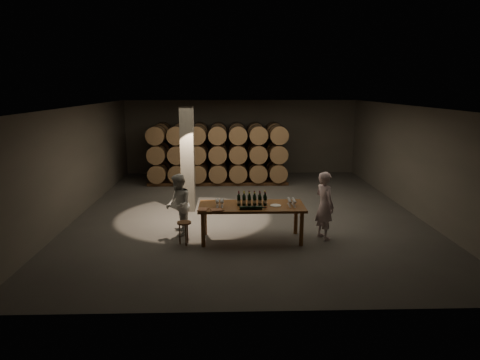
{
  "coord_description": "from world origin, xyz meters",
  "views": [
    {
      "loc": [
        -0.59,
        -12.65,
        3.76
      ],
      "look_at": [
        -0.23,
        -0.5,
        1.1
      ],
      "focal_mm": 32.0,
      "sensor_mm": 36.0,
      "label": 1
    }
  ],
  "objects_px": {
    "plate": "(276,205)",
    "person_woman": "(178,205)",
    "tasting_table": "(252,209)",
    "person_man": "(325,205)",
    "bottle_cluster": "(252,200)",
    "stool": "(184,226)",
    "notebook_near": "(216,210)"
  },
  "relations": [
    {
      "from": "plate",
      "to": "person_man",
      "type": "distance_m",
      "value": 1.25
    },
    {
      "from": "tasting_table",
      "to": "stool",
      "type": "xyz_separation_m",
      "value": [
        -1.64,
        -0.26,
        -0.33
      ]
    },
    {
      "from": "plate",
      "to": "stool",
      "type": "xyz_separation_m",
      "value": [
        -2.23,
        -0.19,
        -0.44
      ]
    },
    {
      "from": "bottle_cluster",
      "to": "person_woman",
      "type": "distance_m",
      "value": 1.92
    },
    {
      "from": "tasting_table",
      "to": "notebook_near",
      "type": "relative_size",
      "value": 9.95
    },
    {
      "from": "tasting_table",
      "to": "stool",
      "type": "height_order",
      "value": "tasting_table"
    },
    {
      "from": "plate",
      "to": "notebook_near",
      "type": "bearing_deg",
      "value": -165.22
    },
    {
      "from": "notebook_near",
      "to": "stool",
      "type": "height_order",
      "value": "notebook_near"
    },
    {
      "from": "plate",
      "to": "person_woman",
      "type": "relative_size",
      "value": 0.17
    },
    {
      "from": "notebook_near",
      "to": "person_woman",
      "type": "height_order",
      "value": "person_woman"
    },
    {
      "from": "bottle_cluster",
      "to": "plate",
      "type": "height_order",
      "value": "bottle_cluster"
    },
    {
      "from": "tasting_table",
      "to": "bottle_cluster",
      "type": "distance_m",
      "value": 0.23
    },
    {
      "from": "plate",
      "to": "notebook_near",
      "type": "relative_size",
      "value": 1.02
    },
    {
      "from": "tasting_table",
      "to": "plate",
      "type": "xyz_separation_m",
      "value": [
        0.59,
        -0.07,
        0.11
      ]
    },
    {
      "from": "person_man",
      "to": "tasting_table",
      "type": "bearing_deg",
      "value": 68.38
    },
    {
      "from": "notebook_near",
      "to": "tasting_table",
      "type": "bearing_deg",
      "value": 17.98
    },
    {
      "from": "person_man",
      "to": "plate",
      "type": "bearing_deg",
      "value": 72.6
    },
    {
      "from": "bottle_cluster",
      "to": "plate",
      "type": "relative_size",
      "value": 2.77
    },
    {
      "from": "tasting_table",
      "to": "bottle_cluster",
      "type": "bearing_deg",
      "value": 75.07
    },
    {
      "from": "notebook_near",
      "to": "person_man",
      "type": "xyz_separation_m",
      "value": [
        2.69,
        0.52,
        -0.06
      ]
    },
    {
      "from": "plate",
      "to": "notebook_near",
      "type": "distance_m",
      "value": 1.49
    },
    {
      "from": "plate",
      "to": "person_woman",
      "type": "bearing_deg",
      "value": 168.31
    },
    {
      "from": "bottle_cluster",
      "to": "stool",
      "type": "xyz_separation_m",
      "value": [
        -1.65,
        -0.3,
        -0.56
      ]
    },
    {
      "from": "stool",
      "to": "notebook_near",
      "type": "bearing_deg",
      "value": -13.27
    },
    {
      "from": "notebook_near",
      "to": "person_woman",
      "type": "distance_m",
      "value": 1.34
    },
    {
      "from": "person_woman",
      "to": "notebook_near",
      "type": "bearing_deg",
      "value": 36.3
    },
    {
      "from": "stool",
      "to": "person_man",
      "type": "xyz_separation_m",
      "value": [
        3.48,
        0.33,
        0.39
      ]
    },
    {
      "from": "bottle_cluster",
      "to": "person_man",
      "type": "relative_size",
      "value": 0.43
    },
    {
      "from": "tasting_table",
      "to": "person_woman",
      "type": "bearing_deg",
      "value": 166.77
    },
    {
      "from": "stool",
      "to": "person_woman",
      "type": "relative_size",
      "value": 0.36
    },
    {
      "from": "tasting_table",
      "to": "person_woman",
      "type": "xyz_separation_m",
      "value": [
        -1.85,
        0.44,
        0.0
      ]
    },
    {
      "from": "tasting_table",
      "to": "person_man",
      "type": "height_order",
      "value": "person_man"
    }
  ]
}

